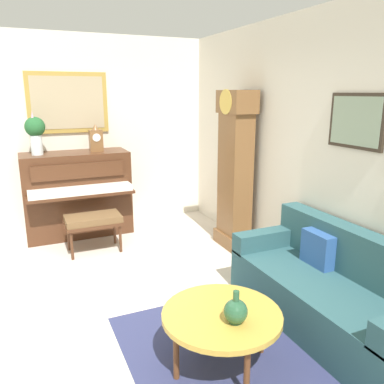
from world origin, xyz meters
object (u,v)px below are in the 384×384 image
(green_jug, at_px, (236,311))
(couch, at_px, (331,291))
(piano_bench, at_px, (93,221))
(mantel_clock, at_px, (96,139))
(grandfather_clock, at_px, (235,175))
(coffee_table, at_px, (222,316))
(piano, at_px, (78,193))
(flower_vase, at_px, (35,131))

(green_jug, bearing_deg, couch, 102.33)
(piano_bench, xyz_separation_m, mantel_clock, (-0.74, 0.23, 0.95))
(grandfather_clock, height_order, coffee_table, grandfather_clock)
(piano_bench, relative_size, couch, 0.37)
(mantel_clock, bearing_deg, grandfather_clock, 49.62)
(piano, distance_m, grandfather_clock, 2.25)
(grandfather_clock, height_order, green_jug, grandfather_clock)
(piano_bench, relative_size, grandfather_clock, 0.34)
(couch, distance_m, mantel_clock, 3.66)
(piano, bearing_deg, couch, 27.33)
(coffee_table, distance_m, green_jug, 0.19)
(piano, height_order, green_jug, piano)
(grandfather_clock, xyz_separation_m, green_jug, (2.19, -1.25, -0.44))
(piano_bench, bearing_deg, couch, 32.72)
(piano, xyz_separation_m, grandfather_clock, (1.29, 1.81, 0.37))
(piano_bench, height_order, flower_vase, flower_vase)
(couch, bearing_deg, mantel_clock, -157.04)
(piano_bench, xyz_separation_m, green_jug, (2.73, 0.49, 0.12))
(mantel_clock, bearing_deg, green_jug, 4.30)
(piano_bench, xyz_separation_m, grandfather_clock, (0.54, 1.74, 0.56))
(couch, xyz_separation_m, green_jug, (0.24, -1.11, 0.21))
(grandfather_clock, xyz_separation_m, couch, (1.95, -0.14, -0.65))
(coffee_table, xyz_separation_m, green_jug, (0.15, 0.03, 0.12))
(grandfather_clock, bearing_deg, piano_bench, -107.26)
(mantel_clock, bearing_deg, flower_vase, -90.04)
(grandfather_clock, distance_m, mantel_clock, 2.02)
(mantel_clock, bearing_deg, piano_bench, -17.13)
(couch, distance_m, flower_vase, 4.06)
(piano, height_order, piano_bench, piano)
(piano_bench, relative_size, coffee_table, 0.80)
(coffee_table, height_order, mantel_clock, mantel_clock)
(coffee_table, xyz_separation_m, mantel_clock, (-3.32, -0.23, 0.95))
(piano, height_order, flower_vase, flower_vase)
(couch, relative_size, green_jug, 7.92)
(couch, bearing_deg, piano_bench, -147.28)
(flower_vase, bearing_deg, grandfather_clock, 60.70)
(piano, relative_size, grandfather_clock, 0.71)
(piano, distance_m, couch, 3.65)
(grandfather_clock, height_order, mantel_clock, grandfather_clock)
(flower_vase, bearing_deg, green_jug, 16.69)
(coffee_table, distance_m, flower_vase, 3.64)
(grandfather_clock, relative_size, green_jug, 8.46)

